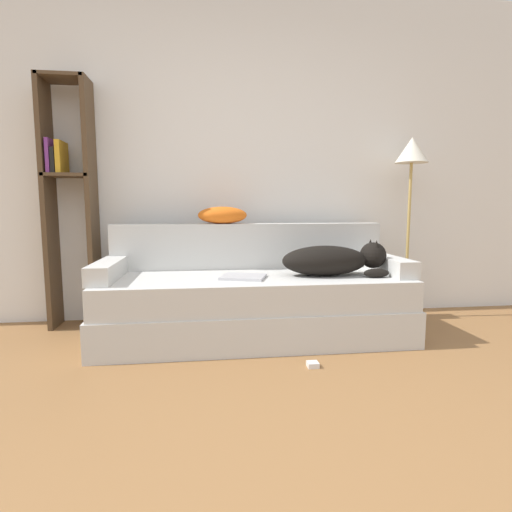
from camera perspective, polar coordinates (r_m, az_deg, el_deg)
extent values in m
cube|color=white|center=(3.43, -4.55, 14.01)|extent=(7.05, 0.06, 2.70)
cube|color=silver|center=(2.91, -0.26, -9.07)|extent=(2.14, 0.84, 0.25)
cube|color=silver|center=(2.85, -0.23, -4.80)|extent=(2.10, 0.80, 0.20)
cube|color=silver|center=(3.16, -1.04, 1.45)|extent=(2.10, 0.15, 0.35)
cube|color=silver|center=(2.87, -20.40, -1.88)|extent=(0.15, 0.65, 0.12)
cube|color=silver|center=(3.10, 18.36, -1.17)|extent=(0.15, 0.65, 0.12)
ellipsoid|color=black|center=(2.86, 9.78, -0.65)|extent=(0.61, 0.29, 0.21)
sphere|color=black|center=(2.98, 16.37, 0.10)|extent=(0.19, 0.19, 0.19)
cone|color=black|center=(2.92, 16.82, 1.35)|extent=(0.07, 0.07, 0.08)
cone|color=black|center=(3.02, 16.02, 1.54)|extent=(0.07, 0.07, 0.08)
ellipsoid|color=black|center=(2.86, 16.83, -2.34)|extent=(0.18, 0.07, 0.06)
cube|color=#B7B7BC|center=(2.72, -1.84, -3.00)|extent=(0.35, 0.32, 0.02)
ellipsoid|color=orange|center=(3.12, -4.81, 5.83)|extent=(0.38, 0.21, 0.13)
cube|color=#4C3823|center=(3.43, -27.46, 6.42)|extent=(0.04, 0.26, 1.88)
cube|color=#4C3823|center=(3.33, -22.36, 6.68)|extent=(0.04, 0.26, 1.88)
cube|color=#4C3823|center=(3.51, -25.78, 21.90)|extent=(0.33, 0.26, 0.02)
cube|color=#4C3823|center=(3.39, -25.15, 10.38)|extent=(0.33, 0.26, 0.02)
cube|color=#753384|center=(3.42, -27.17, 12.53)|extent=(0.03, 0.20, 0.25)
cube|color=black|center=(3.40, -26.59, 12.04)|extent=(0.03, 0.20, 0.18)
cube|color=gold|center=(3.39, -25.99, 12.53)|extent=(0.04, 0.20, 0.24)
cylinder|color=tan|center=(3.64, 20.43, -8.03)|extent=(0.21, 0.21, 0.02)
cylinder|color=tan|center=(3.54, 20.87, 2.10)|extent=(0.02, 0.02, 1.26)
cone|color=silver|center=(3.56, 21.39, 13.92)|extent=(0.26, 0.26, 0.20)
cube|color=silver|center=(2.43, 8.11, -15.10)|extent=(0.06, 0.06, 0.03)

